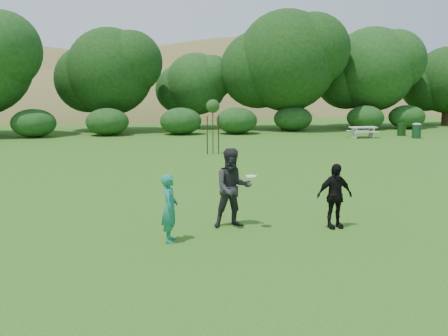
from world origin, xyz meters
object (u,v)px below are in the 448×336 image
at_px(player_teal, 170,208).
at_px(trash_can_near, 402,129).
at_px(player_grey, 233,188).
at_px(picnic_table, 363,130).
at_px(player_black, 335,196).
at_px(trash_can_lidded, 417,130).
at_px(sapling, 213,108).

relative_size(player_teal, trash_can_near, 1.73).
distance_m(player_grey, picnic_table, 24.20).
xyz_separation_m(trash_can_near, picnic_table, (-3.38, -0.78, 0.07)).
relative_size(player_grey, picnic_table, 1.10).
bearing_deg(picnic_table, trash_can_near, 13.04).
relative_size(player_black, trash_can_lidded, 1.55).
bearing_deg(sapling, player_black, -87.45).
xyz_separation_m(player_grey, picnic_table, (13.49, 20.09, -0.48)).
bearing_deg(player_teal, picnic_table, -26.97).
height_order(player_teal, player_grey, player_grey).
xyz_separation_m(player_teal, trash_can_near, (18.52, 21.79, -0.33)).
relative_size(trash_can_near, picnic_table, 0.50).
xyz_separation_m(player_black, picnic_table, (11.02, 20.65, -0.29)).
height_order(trash_can_near, picnic_table, trash_can_near).
bearing_deg(player_black, player_teal, 179.04).
bearing_deg(sapling, trash_can_near, 25.64).
relative_size(player_teal, player_black, 0.96).
distance_m(player_teal, trash_can_lidded, 27.28).
distance_m(player_black, sapling, 14.32).
distance_m(player_teal, picnic_table, 25.89).
relative_size(trash_can_near, trash_can_lidded, 0.86).
distance_m(trash_can_near, picnic_table, 3.47).
bearing_deg(player_grey, player_teal, -152.46).
bearing_deg(picnic_table, player_teal, -125.77).
bearing_deg(trash_can_near, player_teal, -130.36).
xyz_separation_m(player_grey, player_black, (2.47, -0.56, -0.18)).
bearing_deg(sapling, player_grey, -97.65).
height_order(player_grey, player_black, player_grey).
xyz_separation_m(player_black, trash_can_near, (14.40, 21.43, -0.36)).
bearing_deg(trash_can_near, player_grey, -128.94).
bearing_deg(trash_can_lidded, player_black, -126.38).
xyz_separation_m(player_teal, player_black, (4.12, 0.36, 0.04)).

